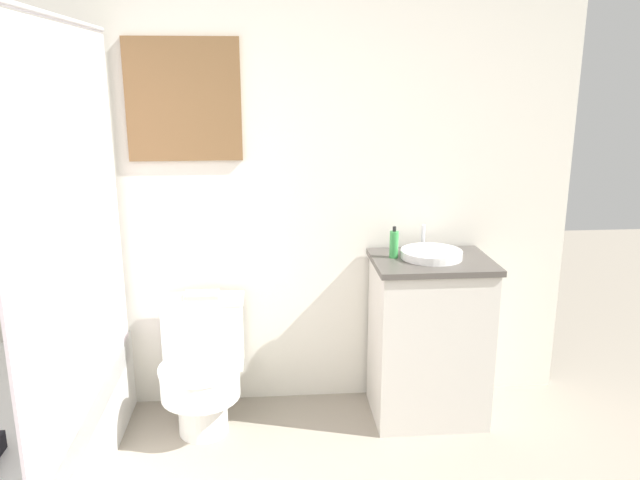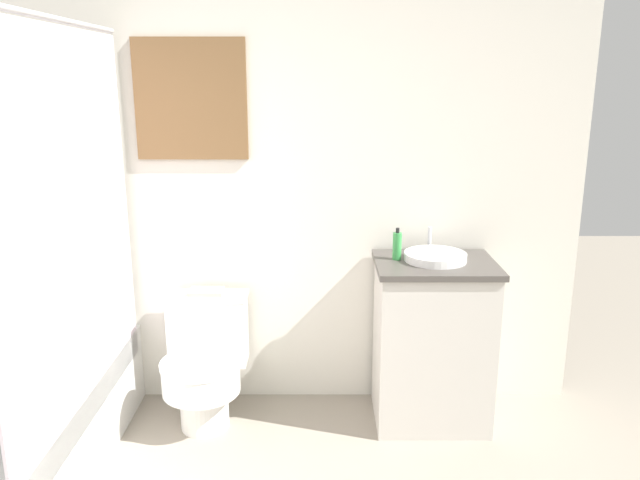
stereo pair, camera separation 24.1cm
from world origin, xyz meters
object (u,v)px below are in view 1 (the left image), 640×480
object	(u,v)px
toilet	(202,366)
book_on_tank	(202,295)
soap_bottle	(394,244)
sink	(431,254)

from	to	relation	value
toilet	book_on_tank	xyz separation A→B (m)	(0.00, 0.13, 0.34)
soap_bottle	book_on_tank	xyz separation A→B (m)	(-0.98, 0.07, -0.27)
toilet	book_on_tank	size ratio (longest dim) A/B	3.75
sink	soap_bottle	distance (m)	0.20
toilet	book_on_tank	world-z (taller)	book_on_tank
toilet	book_on_tank	bearing A→B (deg)	90.00
soap_bottle	book_on_tank	world-z (taller)	soap_bottle
toilet	sink	xyz separation A→B (m)	(1.17, 0.04, 0.56)
sink	soap_bottle	size ratio (longest dim) A/B	2.13
soap_bottle	sink	bearing A→B (deg)	-5.68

